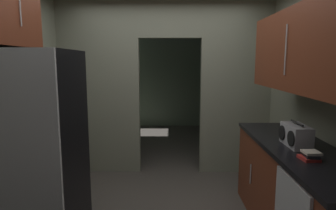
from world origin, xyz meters
TOP-DOWN VIEW (x-y plane):
  - kitchen_partition at (-0.02, 1.47)m, footprint 3.15×0.12m
  - adjoining_room_shell at (0.00, 3.63)m, footprint 3.15×3.31m
  - refrigerator at (-1.14, -0.37)m, footprint 0.79×0.79m
  - lower_cabinet_run at (1.26, -0.34)m, footprint 0.62×2.09m
  - upper_cabinet_counterside at (1.26, -0.34)m, footprint 0.36×1.88m
  - boombox at (1.23, -0.31)m, footprint 0.18×0.35m
  - book_stack at (1.19, -0.68)m, footprint 0.15×0.15m

SIDE VIEW (x-z plane):
  - lower_cabinet_run at x=1.26m, z-range 0.00..0.93m
  - refrigerator at x=-1.14m, z-range 0.00..1.79m
  - book_stack at x=1.19m, z-range 0.93..0.99m
  - boombox at x=1.23m, z-range 0.91..1.14m
  - adjoining_room_shell at x=0.00m, z-range 0.00..2.71m
  - kitchen_partition at x=-0.02m, z-range 0.10..2.81m
  - upper_cabinet_counterside at x=1.26m, z-range 1.43..2.14m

